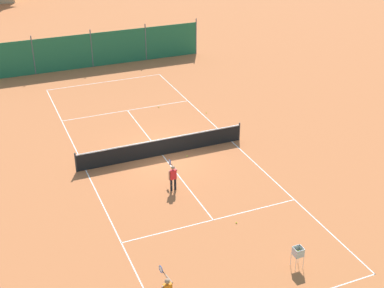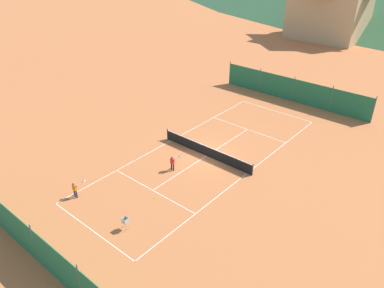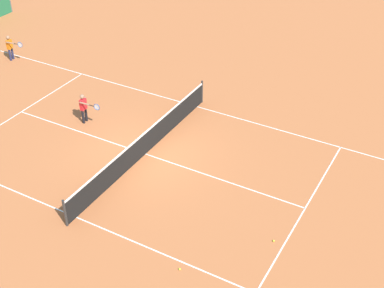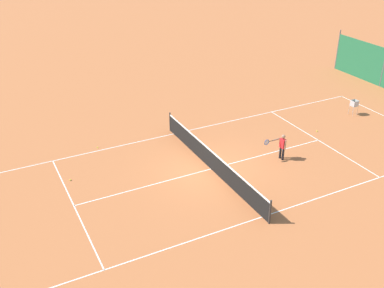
{
  "view_description": "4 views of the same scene",
  "coord_description": "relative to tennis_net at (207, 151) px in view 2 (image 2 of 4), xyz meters",
  "views": [
    {
      "loc": [
        -8.22,
        -23.54,
        13.42
      ],
      "look_at": [
        1.34,
        -0.87,
        0.8
      ],
      "focal_mm": 50.0,
      "sensor_mm": 36.0,
      "label": 1
    },
    {
      "loc": [
        16.61,
        -21.54,
        16.64
      ],
      "look_at": [
        -1.35,
        -0.31,
        0.79
      ],
      "focal_mm": 35.0,
      "sensor_mm": 36.0,
      "label": 2
    },
    {
      "loc": [
        13.64,
        9.71,
        11.88
      ],
      "look_at": [
        -0.02,
        2.04,
        1.14
      ],
      "focal_mm": 50.0,
      "sensor_mm": 36.0,
      "label": 3
    },
    {
      "loc": [
        -15.51,
        8.92,
        10.75
      ],
      "look_at": [
        1.16,
        0.41,
        0.86
      ],
      "focal_mm": 42.0,
      "sensor_mm": 36.0,
      "label": 4
    }
  ],
  "objects": [
    {
      "name": "windscreen_fence_near",
      "position": [
        -0.0,
        -15.5,
        0.81
      ],
      "size": [
        17.28,
        0.08,
        2.9
      ],
      "color": "#236B42",
      "rests_on": "ground"
    },
    {
      "name": "tennis_net",
      "position": [
        0.0,
        0.0,
        0.0
      ],
      "size": [
        9.18,
        0.08,
        1.06
      ],
      "color": "#2D2D2D",
      "rests_on": "ground"
    },
    {
      "name": "tennis_ball_by_net_left",
      "position": [
        1.97,
        6.07,
        -0.47
      ],
      "size": [
        0.07,
        0.07,
        0.07
      ],
      "primitive_type": "sphere",
      "color": "#CCE033",
      "rests_on": "ground"
    },
    {
      "name": "court_line_markings",
      "position": [
        0.0,
        0.0,
        -0.5
      ],
      "size": [
        8.25,
        23.85,
        0.01
      ],
      "color": "white",
      "rests_on": "ground"
    },
    {
      "name": "windscreen_fence_far",
      "position": [
        -0.0,
        15.5,
        0.81
      ],
      "size": [
        17.28,
        0.08,
        2.9
      ],
      "color": "#236B42",
      "rests_on": "ground"
    },
    {
      "name": "ball_hopper",
      "position": [
        1.63,
        -10.4,
        0.16
      ],
      "size": [
        0.36,
        0.36,
        0.89
      ],
      "color": "#B7B7BC",
      "rests_on": "ground"
    },
    {
      "name": "tennis_ball_by_net_right",
      "position": [
        0.81,
        -7.01,
        -0.47
      ],
      "size": [
        0.07,
        0.07,
        0.07
      ],
      "primitive_type": "sphere",
      "color": "#CCE033",
      "rests_on": "ground"
    },
    {
      "name": "player_far_baseline",
      "position": [
        -3.63,
        -10.48,
        0.25
      ],
      "size": [
        0.44,
        1.09,
        1.3
      ],
      "color": "#23284C",
      "rests_on": "ground"
    },
    {
      "name": "player_far_service",
      "position": [
        -0.71,
        -3.43,
        0.26
      ],
      "size": [
        0.44,
        1.07,
        1.3
      ],
      "color": "black",
      "rests_on": "ground"
    },
    {
      "name": "tennis_ball_alley_left",
      "position": [
        4.4,
        4.11,
        -0.47
      ],
      "size": [
        0.07,
        0.07,
        0.07
      ],
      "primitive_type": "sphere",
      "color": "#CCE033",
      "rests_on": "ground"
    },
    {
      "name": "alpine_chalet",
      "position": [
        -8.93,
        45.3,
        5.32
      ],
      "size": [
        13.0,
        10.0,
        11.2
      ],
      "color": "tan",
      "rests_on": "ground"
    },
    {
      "name": "tennis_ball_near_corner",
      "position": [
        1.14,
        -0.66,
        -0.47
      ],
      "size": [
        0.07,
        0.07,
        0.07
      ],
      "primitive_type": "sphere",
      "color": "#CCE033",
      "rests_on": "ground"
    },
    {
      "name": "ground_plane",
      "position": [
        0.0,
        0.0,
        -0.5
      ],
      "size": [
        600.0,
        600.0,
        0.0
      ],
      "primitive_type": "plane",
      "color": "#BC6638"
    }
  ]
}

